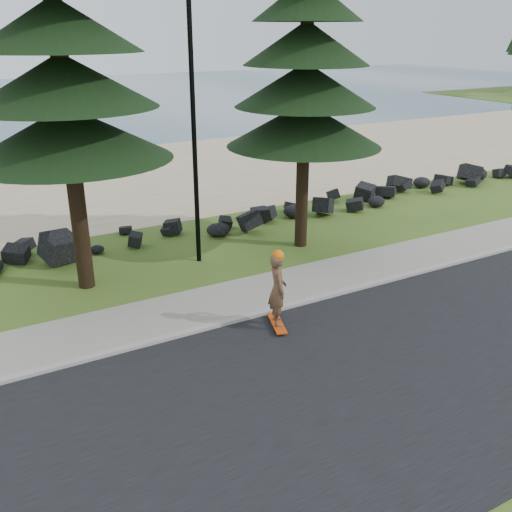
# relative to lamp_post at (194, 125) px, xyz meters

# --- Properties ---
(ground) EXTENTS (160.00, 160.00, 0.00)m
(ground) POSITION_rel_lamp_post_xyz_m (0.00, -3.20, -4.13)
(ground) COLOR #3C5C1C
(ground) RESTS_ON ground
(road) EXTENTS (160.00, 7.00, 0.02)m
(road) POSITION_rel_lamp_post_xyz_m (0.00, -7.70, -4.12)
(road) COLOR black
(road) RESTS_ON ground
(kerb) EXTENTS (160.00, 0.20, 0.10)m
(kerb) POSITION_rel_lamp_post_xyz_m (0.00, -4.10, -4.08)
(kerb) COLOR #A49E94
(kerb) RESTS_ON ground
(sidewalk) EXTENTS (160.00, 2.00, 0.08)m
(sidewalk) POSITION_rel_lamp_post_xyz_m (0.00, -3.00, -4.09)
(sidewalk) COLOR gray
(sidewalk) RESTS_ON ground
(beach_sand) EXTENTS (160.00, 15.00, 0.01)m
(beach_sand) POSITION_rel_lamp_post_xyz_m (0.00, 11.30, -4.13)
(beach_sand) COLOR tan
(beach_sand) RESTS_ON ground
(ocean) EXTENTS (160.00, 58.00, 0.01)m
(ocean) POSITION_rel_lamp_post_xyz_m (0.00, 47.80, -4.13)
(ocean) COLOR #3A5E6F
(ocean) RESTS_ON ground
(seawall_boulders) EXTENTS (60.00, 2.40, 1.10)m
(seawall_boulders) POSITION_rel_lamp_post_xyz_m (0.00, 2.40, -4.13)
(seawall_boulders) COLOR black
(seawall_boulders) RESTS_ON ground
(lamp_post) EXTENTS (0.25, 0.14, 8.14)m
(lamp_post) POSITION_rel_lamp_post_xyz_m (0.00, 0.00, 0.00)
(lamp_post) COLOR black
(lamp_post) RESTS_ON ground
(skateboarder) EXTENTS (0.60, 1.09, 1.97)m
(skateboarder) POSITION_rel_lamp_post_xyz_m (-0.10, -4.82, -3.14)
(skateboarder) COLOR #D3400C
(skateboarder) RESTS_ON ground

